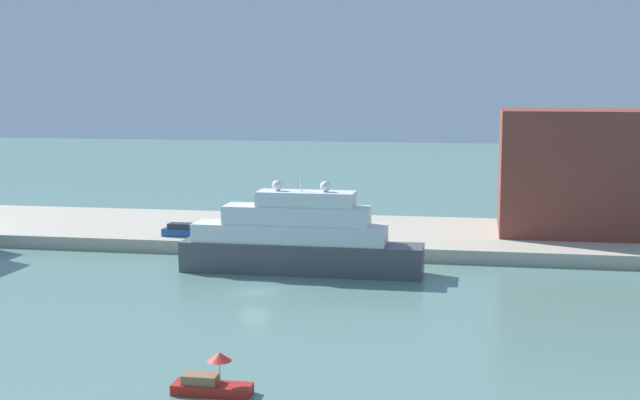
% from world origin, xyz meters
% --- Properties ---
extents(ground, '(400.00, 400.00, 0.00)m').
position_xyz_m(ground, '(0.00, 0.00, 0.00)').
color(ground, slate).
extents(quay_dock, '(110.00, 22.93, 1.46)m').
position_xyz_m(quay_dock, '(0.00, 27.47, 0.73)').
color(quay_dock, '#B7AD99').
rests_on(quay_dock, ground).
extents(large_yacht, '(24.53, 4.34, 10.87)m').
position_xyz_m(large_yacht, '(2.28, 8.93, 3.31)').
color(large_yacht, '#4C4C51').
rests_on(large_yacht, ground).
extents(small_motorboat, '(4.95, 1.63, 2.71)m').
position_xyz_m(small_motorboat, '(4.01, -26.42, 0.78)').
color(small_motorboat, '#B22319').
rests_on(small_motorboat, ground).
extents(harbor_building, '(20.84, 13.76, 14.46)m').
position_xyz_m(harbor_building, '(32.95, 30.29, 8.69)').
color(harbor_building, brown).
rests_on(harbor_building, quay_dock).
extents(parked_car, '(4.47, 1.71, 1.50)m').
position_xyz_m(parked_car, '(-13.59, 19.15, 2.11)').
color(parked_car, '#1E4C99').
rests_on(parked_car, quay_dock).
extents(person_figure, '(0.36, 0.36, 1.82)m').
position_xyz_m(person_figure, '(-8.82, 21.76, 2.31)').
color(person_figure, maroon).
rests_on(person_figure, quay_dock).
extents(mooring_bollard, '(0.49, 0.49, 0.80)m').
position_xyz_m(mooring_bollard, '(0.18, 17.29, 1.86)').
color(mooring_bollard, black).
rests_on(mooring_bollard, quay_dock).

